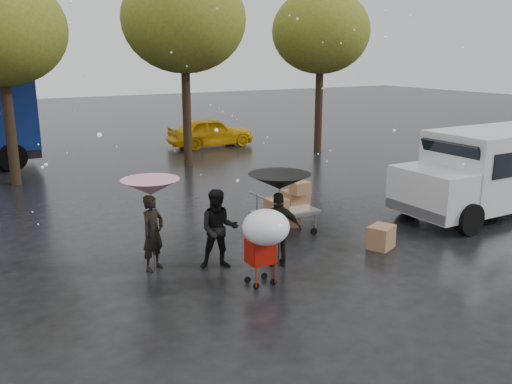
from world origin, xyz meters
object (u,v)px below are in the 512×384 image
white_van (489,170)px  person_pink (153,233)px  vendor_cart (288,205)px  shopping_cart (265,231)px  yellow_taxi (211,132)px  person_black (279,230)px

white_van → person_pink: bearing=175.3°
vendor_cart → shopping_cart: shopping_cart is taller
shopping_cart → white_van: (7.41, 1.08, 0.10)m
white_van → yellow_taxi: bearing=97.4°
shopping_cart → person_pink: bearing=128.5°
person_pink → person_black: person_black is taller
person_pink → person_black: bearing=-56.2°
person_black → yellow_taxi: 14.38m
person_pink → shopping_cart: person_pink is taller
person_black → white_van: white_van is taller
vendor_cart → shopping_cart: (-1.98, -2.25, 0.34)m
white_van → yellow_taxi: size_ratio=1.28×
person_black → yellow_taxi: (4.92, 13.51, -0.10)m
person_pink → person_black: (2.21, -1.06, 0.00)m
person_black → person_pink: bearing=-1.2°
person_black → vendor_cart: person_black is taller
person_black → vendor_cart: bearing=-104.6°
person_black → white_van: 6.66m
shopping_cart → yellow_taxi: size_ratio=0.38×
person_black → vendor_cart: (1.21, 1.49, -0.02)m
white_van → person_black: bearing=-177.2°
person_pink → yellow_taxi: person_pink is taller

